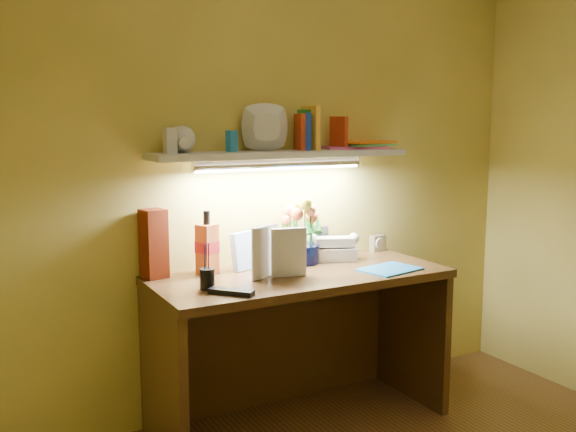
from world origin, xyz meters
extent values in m
cube|color=#3D2610|center=(0.00, 1.20, 0.38)|extent=(1.40, 0.60, 0.75)
cube|color=silver|center=(0.63, 1.45, 0.79)|extent=(0.09, 0.05, 0.09)
cube|color=#611C08|center=(-0.63, 1.44, 0.91)|extent=(0.12, 0.12, 0.31)
cylinder|color=black|center=(-0.49, 1.13, 0.83)|extent=(0.08, 0.08, 0.15)
cube|color=black|center=(-0.44, 1.01, 0.76)|extent=(0.17, 0.18, 0.02)
cube|color=#1F78C2|center=(0.41, 1.05, 0.75)|extent=(0.31, 0.25, 0.01)
imported|color=beige|center=(-0.27, 1.16, 0.87)|extent=(0.17, 0.09, 0.24)
imported|color=silver|center=(-0.16, 1.18, 0.86)|extent=(0.17, 0.06, 0.23)
cube|color=silver|center=(0.00, 1.38, 1.30)|extent=(1.30, 0.25, 0.03)
imported|color=silver|center=(-0.49, 1.39, 1.36)|extent=(0.14, 0.14, 0.10)
imported|color=silver|center=(-0.49, 1.38, 1.36)|extent=(0.10, 0.10, 0.08)
imported|color=silver|center=(-0.08, 1.38, 1.34)|extent=(0.28, 0.28, 0.06)
cube|color=silver|center=(-0.55, 1.41, 1.37)|extent=(0.06, 0.05, 0.11)
cube|color=#1F78C2|center=(-0.25, 1.41, 1.36)|extent=(0.05, 0.05, 0.10)
cube|color=red|center=(0.11, 1.40, 1.40)|extent=(0.05, 0.12, 0.18)
cube|color=yellow|center=(0.16, 1.38, 1.42)|extent=(0.03, 0.14, 0.22)
cube|color=#1636A8|center=(0.14, 1.39, 1.41)|extent=(0.07, 0.13, 0.18)
cube|color=#29832E|center=(0.15, 1.38, 1.41)|extent=(0.07, 0.13, 0.20)
cube|color=red|center=(0.34, 1.41, 1.40)|extent=(0.04, 0.12, 0.17)
cube|color=#D14B8E|center=(0.44, 1.42, 1.32)|extent=(0.37, 0.31, 0.01)
cube|color=#57C87C|center=(0.50, 1.39, 1.33)|extent=(0.27, 0.20, 0.01)
cube|color=orange|center=(0.50, 1.40, 1.35)|extent=(0.33, 0.27, 0.01)
camera|label=1|loc=(-1.46, -1.36, 1.46)|focal=40.00mm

